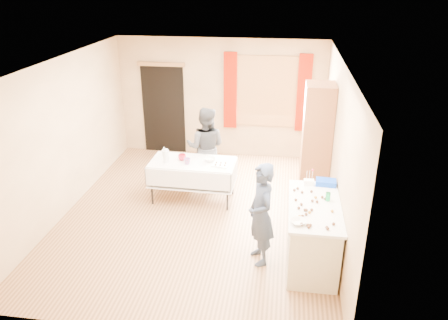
% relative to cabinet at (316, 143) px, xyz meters
% --- Properties ---
extents(floor, '(4.50, 5.50, 0.02)m').
position_rel_cabinet_xyz_m(floor, '(-1.99, -0.91, -1.07)').
color(floor, '#9E7047').
rests_on(floor, ground).
extents(ceiling, '(4.50, 5.50, 0.02)m').
position_rel_cabinet_xyz_m(ceiling, '(-1.99, -0.91, 1.55)').
color(ceiling, white).
rests_on(ceiling, floor).
extents(wall_back, '(4.50, 0.02, 2.60)m').
position_rel_cabinet_xyz_m(wall_back, '(-1.99, 1.85, 0.24)').
color(wall_back, tan).
rests_on(wall_back, floor).
extents(wall_front, '(4.50, 0.02, 2.60)m').
position_rel_cabinet_xyz_m(wall_front, '(-1.99, -3.67, 0.24)').
color(wall_front, tan).
rests_on(wall_front, floor).
extents(wall_left, '(0.02, 5.50, 2.60)m').
position_rel_cabinet_xyz_m(wall_left, '(-4.25, -0.91, 0.24)').
color(wall_left, tan).
rests_on(wall_left, floor).
extents(wall_right, '(0.02, 5.50, 2.60)m').
position_rel_cabinet_xyz_m(wall_right, '(0.27, -0.91, 0.24)').
color(wall_right, tan).
rests_on(wall_right, floor).
extents(window_frame, '(1.32, 0.06, 1.52)m').
position_rel_cabinet_xyz_m(window_frame, '(-0.99, 1.81, 0.44)').
color(window_frame, olive).
rests_on(window_frame, wall_back).
extents(window_pane, '(1.20, 0.02, 1.40)m').
position_rel_cabinet_xyz_m(window_pane, '(-0.99, 1.80, 0.44)').
color(window_pane, white).
rests_on(window_pane, wall_back).
extents(curtain_left, '(0.28, 0.06, 1.65)m').
position_rel_cabinet_xyz_m(curtain_left, '(-1.77, 1.76, 0.44)').
color(curtain_left, '#881100').
rests_on(curtain_left, wall_back).
extents(curtain_right, '(0.28, 0.06, 1.65)m').
position_rel_cabinet_xyz_m(curtain_right, '(-0.21, 1.76, 0.44)').
color(curtain_right, '#881100').
rests_on(curtain_right, wall_back).
extents(doorway, '(0.95, 0.04, 2.00)m').
position_rel_cabinet_xyz_m(doorway, '(-3.29, 1.82, -0.06)').
color(doorway, black).
rests_on(doorway, floor).
extents(door_lintel, '(1.05, 0.06, 0.08)m').
position_rel_cabinet_xyz_m(door_lintel, '(-3.29, 1.79, 0.96)').
color(door_lintel, olive).
rests_on(door_lintel, wall_back).
extents(cabinet, '(0.50, 0.60, 2.13)m').
position_rel_cabinet_xyz_m(cabinet, '(0.00, 0.00, 0.00)').
color(cabinet, brown).
rests_on(cabinet, floor).
extents(counter, '(0.71, 1.50, 0.91)m').
position_rel_cabinet_xyz_m(counter, '(-0.10, -1.98, -0.61)').
color(counter, beige).
rests_on(counter, floor).
extents(party_table, '(1.54, 0.81, 0.75)m').
position_rel_cabinet_xyz_m(party_table, '(-2.16, -0.40, -0.62)').
color(party_table, black).
rests_on(party_table, floor).
extents(chair, '(0.52, 0.52, 0.97)m').
position_rel_cabinet_xyz_m(chair, '(-2.18, 0.52, -0.77)').
color(chair, black).
rests_on(chair, floor).
extents(girl, '(0.81, 0.75, 1.52)m').
position_rel_cabinet_xyz_m(girl, '(-0.83, -2.08, -0.31)').
color(girl, '#222C44').
rests_on(girl, floor).
extents(woman, '(0.78, 0.62, 1.57)m').
position_rel_cabinet_xyz_m(woman, '(-2.03, 0.23, -0.28)').
color(woman, black).
rests_on(woman, floor).
extents(soda_can, '(0.08, 0.08, 0.12)m').
position_rel_cabinet_xyz_m(soda_can, '(0.08, -1.83, -0.09)').
color(soda_can, '#149043').
rests_on(soda_can, counter).
extents(mixing_bowl, '(0.34, 0.34, 0.05)m').
position_rel_cabinet_xyz_m(mixing_bowl, '(-0.33, -2.50, -0.13)').
color(mixing_bowl, white).
rests_on(mixing_bowl, counter).
extents(foam_block, '(0.16, 0.11, 0.08)m').
position_rel_cabinet_xyz_m(foam_block, '(-0.16, -1.36, -0.11)').
color(foam_block, white).
rests_on(foam_block, counter).
extents(blue_basket, '(0.31, 0.22, 0.08)m').
position_rel_cabinet_xyz_m(blue_basket, '(0.09, -1.33, -0.11)').
color(blue_basket, '#0B3ABB').
rests_on(blue_basket, counter).
extents(pitcher, '(0.13, 0.13, 0.22)m').
position_rel_cabinet_xyz_m(pitcher, '(-2.61, -0.49, -0.20)').
color(pitcher, silver).
rests_on(pitcher, party_table).
extents(cup_red, '(0.21, 0.21, 0.11)m').
position_rel_cabinet_xyz_m(cup_red, '(-2.36, -0.37, -0.26)').
color(cup_red, '#B0152A').
rests_on(cup_red, party_table).
extents(cup_rainbow, '(0.14, 0.14, 0.11)m').
position_rel_cabinet_xyz_m(cup_rainbow, '(-2.23, -0.52, -0.26)').
color(cup_rainbow, red).
rests_on(cup_rainbow, party_table).
extents(small_bowl, '(0.31, 0.31, 0.06)m').
position_rel_cabinet_xyz_m(small_bowl, '(-1.86, -0.33, -0.28)').
color(small_bowl, white).
rests_on(small_bowl, party_table).
extents(pastry_tray, '(0.31, 0.25, 0.02)m').
position_rel_cabinet_xyz_m(pastry_tray, '(-1.64, -0.51, -0.30)').
color(pastry_tray, white).
rests_on(pastry_tray, party_table).
extents(bottle, '(0.07, 0.07, 0.16)m').
position_rel_cabinet_xyz_m(bottle, '(-2.73, -0.20, -0.24)').
color(bottle, white).
rests_on(bottle, party_table).
extents(cake_balls, '(0.54, 1.09, 0.04)m').
position_rel_cabinet_xyz_m(cake_balls, '(-0.14, -2.09, -0.13)').
color(cake_balls, '#3F2314').
rests_on(cake_balls, counter).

